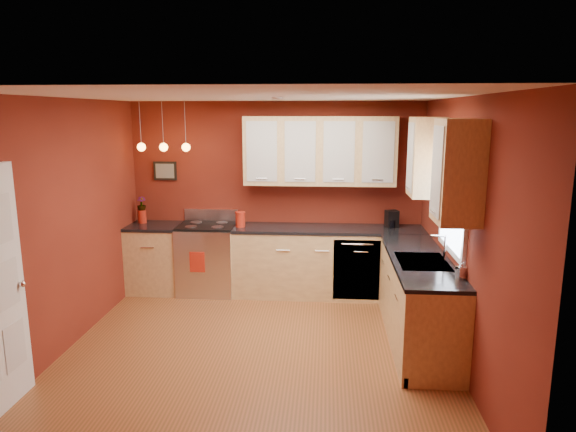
# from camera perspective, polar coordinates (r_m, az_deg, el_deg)

# --- Properties ---
(floor) EXTENTS (4.20, 4.20, 0.00)m
(floor) POSITION_cam_1_polar(r_m,az_deg,el_deg) (5.52, -3.49, -14.93)
(floor) COLOR brown
(floor) RESTS_ON ground
(ceiling) EXTENTS (4.00, 4.20, 0.02)m
(ceiling) POSITION_cam_1_polar(r_m,az_deg,el_deg) (4.95, -3.86, 13.14)
(ceiling) COLOR white
(ceiling) RESTS_ON wall_back
(wall_back) EXTENTS (4.00, 0.02, 2.60)m
(wall_back) POSITION_cam_1_polar(r_m,az_deg,el_deg) (7.13, -1.34, 2.16)
(wall_back) COLOR maroon
(wall_back) RESTS_ON floor
(wall_front) EXTENTS (4.00, 0.02, 2.60)m
(wall_front) POSITION_cam_1_polar(r_m,az_deg,el_deg) (3.11, -9.10, -10.49)
(wall_front) COLOR maroon
(wall_front) RESTS_ON floor
(wall_left) EXTENTS (0.02, 4.20, 2.60)m
(wall_left) POSITION_cam_1_polar(r_m,az_deg,el_deg) (5.71, -23.97, -1.19)
(wall_left) COLOR maroon
(wall_left) RESTS_ON floor
(wall_right) EXTENTS (0.02, 4.20, 2.60)m
(wall_right) POSITION_cam_1_polar(r_m,az_deg,el_deg) (5.20, 18.75, -1.97)
(wall_right) COLOR maroon
(wall_right) RESTS_ON floor
(base_cabinets_back_left) EXTENTS (0.70, 0.60, 0.90)m
(base_cabinets_back_left) POSITION_cam_1_polar(r_m,az_deg,el_deg) (7.37, -14.45, -4.66)
(base_cabinets_back_left) COLOR #E4BD7A
(base_cabinets_back_left) RESTS_ON floor
(base_cabinets_back_right) EXTENTS (2.54, 0.60, 0.90)m
(base_cabinets_back_right) POSITION_cam_1_polar(r_m,az_deg,el_deg) (6.99, 4.44, -5.21)
(base_cabinets_back_right) COLOR #E4BD7A
(base_cabinets_back_right) RESTS_ON floor
(base_cabinets_right) EXTENTS (0.60, 2.10, 0.90)m
(base_cabinets_right) POSITION_cam_1_polar(r_m,az_deg,el_deg) (5.80, 14.20, -9.11)
(base_cabinets_right) COLOR #E4BD7A
(base_cabinets_right) RESTS_ON floor
(counter_back_left) EXTENTS (0.70, 0.62, 0.04)m
(counter_back_left) POSITION_cam_1_polar(r_m,az_deg,el_deg) (7.26, -14.63, -1.10)
(counter_back_left) COLOR black
(counter_back_left) RESTS_ON base_cabinets_back_left
(counter_back_right) EXTENTS (2.54, 0.62, 0.04)m
(counter_back_right) POSITION_cam_1_polar(r_m,az_deg,el_deg) (6.87, 4.50, -1.46)
(counter_back_right) COLOR black
(counter_back_right) RESTS_ON base_cabinets_back_right
(counter_right) EXTENTS (0.62, 2.10, 0.04)m
(counter_right) POSITION_cam_1_polar(r_m,az_deg,el_deg) (5.65, 14.43, -4.64)
(counter_right) COLOR black
(counter_right) RESTS_ON base_cabinets_right
(gas_range) EXTENTS (0.76, 0.64, 1.11)m
(gas_range) POSITION_cam_1_polar(r_m,az_deg,el_deg) (7.17, -8.91, -4.64)
(gas_range) COLOR silver
(gas_range) RESTS_ON floor
(dishwasher_front) EXTENTS (0.60, 0.02, 0.80)m
(dishwasher_front) POSITION_cam_1_polar(r_m,az_deg,el_deg) (6.73, 7.61, -5.96)
(dishwasher_front) COLOR silver
(dishwasher_front) RESTS_ON base_cabinets_back_right
(sink) EXTENTS (0.50, 0.70, 0.33)m
(sink) POSITION_cam_1_polar(r_m,az_deg,el_deg) (5.51, 14.72, -5.12)
(sink) COLOR gray
(sink) RESTS_ON counter_right
(window) EXTENTS (0.06, 1.02, 1.22)m
(window) POSITION_cam_1_polar(r_m,az_deg,el_deg) (5.41, 17.98, 2.78)
(window) COLOR white
(window) RESTS_ON wall_right
(upper_cabinets_back) EXTENTS (2.00, 0.35, 0.90)m
(upper_cabinets_back) POSITION_cam_1_polar(r_m,az_deg,el_deg) (6.84, 3.54, 7.23)
(upper_cabinets_back) COLOR #E4BD7A
(upper_cabinets_back) RESTS_ON wall_back
(upper_cabinets_right) EXTENTS (0.35, 1.95, 0.90)m
(upper_cabinets_right) POSITION_cam_1_polar(r_m,az_deg,el_deg) (5.37, 16.53, 5.62)
(upper_cabinets_right) COLOR #E4BD7A
(upper_cabinets_right) RESTS_ON wall_right
(wall_picture) EXTENTS (0.32, 0.03, 0.26)m
(wall_picture) POSITION_cam_1_polar(r_m,az_deg,el_deg) (7.37, -13.48, 4.90)
(wall_picture) COLOR black
(wall_picture) RESTS_ON wall_back
(pendant_lights) EXTENTS (0.71, 0.11, 0.66)m
(pendant_lights) POSITION_cam_1_polar(r_m,az_deg,el_deg) (7.00, -13.65, 7.51)
(pendant_lights) COLOR gray
(pendant_lights) RESTS_ON ceiling
(red_canister) EXTENTS (0.14, 0.14, 0.21)m
(red_canister) POSITION_cam_1_polar(r_m,az_deg,el_deg) (6.90, -5.32, -0.36)
(red_canister) COLOR #AF2312
(red_canister) RESTS_ON counter_back_right
(red_vase) EXTENTS (0.11, 0.11, 0.18)m
(red_vase) POSITION_cam_1_polar(r_m,az_deg,el_deg) (7.40, -15.89, -0.05)
(red_vase) COLOR #AF2312
(red_vase) RESTS_ON counter_back_left
(flowers) EXTENTS (0.15, 0.15, 0.21)m
(flowers) POSITION_cam_1_polar(r_m,az_deg,el_deg) (7.37, -15.97, 1.27)
(flowers) COLOR #AF2312
(flowers) RESTS_ON red_vase
(coffee_maker) EXTENTS (0.19, 0.19, 0.23)m
(coffee_maker) POSITION_cam_1_polar(r_m,az_deg,el_deg) (6.99, 11.46, -0.39)
(coffee_maker) COLOR black
(coffee_maker) RESTS_ON counter_back_right
(soap_pump) EXTENTS (0.10, 0.10, 0.17)m
(soap_pump) POSITION_cam_1_polar(r_m,az_deg,el_deg) (5.02, 18.69, -5.68)
(soap_pump) COLOR white
(soap_pump) RESTS_ON counter_right
(dish_towel) EXTENTS (0.20, 0.01, 0.27)m
(dish_towel) POSITION_cam_1_polar(r_m,az_deg,el_deg) (6.86, -10.06, -5.07)
(dish_towel) COLOR #AF2312
(dish_towel) RESTS_ON gas_range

